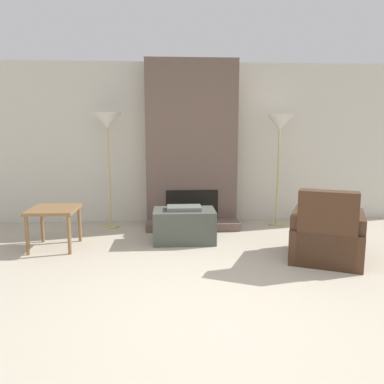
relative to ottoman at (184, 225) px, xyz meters
The scene contains 8 objects.
ground_plane 2.15m from the ottoman, 85.79° to the right, with size 24.00×24.00×0.00m, color #B2A893.
wall_back 1.66m from the ottoman, 82.88° to the left, with size 8.05×0.06×2.60m, color beige.
fireplace 1.44m from the ottoman, 81.16° to the left, with size 1.44×0.79×2.60m.
ottoman is the anchor object (origin of this frame).
armchair 1.85m from the ottoman, 28.15° to the right, with size 1.06×1.08×0.87m.
side_table 1.71m from the ottoman, behind, with size 0.59×0.63×0.53m.
floor_lamp_left 1.97m from the ottoman, 143.49° to the left, with size 0.44×0.44×1.78m.
floor_lamp_right 2.21m from the ottoman, 28.72° to the left, with size 0.44×0.44×1.76m.
Camera 1 is at (-0.35, -2.86, 1.51)m, focal length 35.00 mm.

